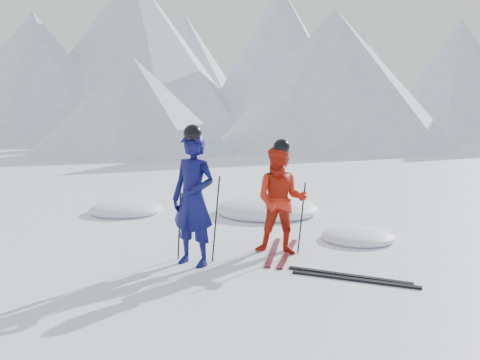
% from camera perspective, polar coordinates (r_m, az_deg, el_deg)
% --- Properties ---
extents(ground, '(160.00, 160.00, 0.00)m').
position_cam_1_polar(ground, '(7.95, 7.80, -8.73)').
color(ground, white).
rests_on(ground, ground).
extents(skier_blue, '(0.79, 0.60, 1.95)m').
position_cam_1_polar(skier_blue, '(7.39, -5.27, -2.17)').
color(skier_blue, '#0C0D48').
rests_on(skier_blue, ground).
extents(skier_red, '(0.92, 0.76, 1.71)m').
position_cam_1_polar(skier_red, '(8.00, 4.62, -2.30)').
color(skier_red, red).
rests_on(skier_red, ground).
extents(pole_blue_left, '(0.13, 0.09, 1.29)m').
position_cam_1_polar(pole_blue_left, '(7.71, -6.80, -4.25)').
color(pole_blue_left, black).
rests_on(pole_blue_left, ground).
extents(pole_blue_right, '(0.13, 0.08, 1.29)m').
position_cam_1_polar(pole_blue_right, '(7.58, -2.72, -4.41)').
color(pole_blue_right, black).
rests_on(pole_blue_right, ground).
extents(pole_red_left, '(0.12, 0.09, 1.14)m').
position_cam_1_polar(pole_red_left, '(8.36, 3.06, -3.85)').
color(pole_red_left, black).
rests_on(pole_red_left, ground).
extents(pole_red_right, '(0.12, 0.08, 1.14)m').
position_cam_1_polar(pole_red_right, '(8.12, 6.93, -4.23)').
color(pole_red_right, black).
rests_on(pole_red_right, ground).
extents(ski_worn_left, '(0.39, 1.69, 0.03)m').
position_cam_1_polar(ski_worn_left, '(8.21, 3.74, -8.05)').
color(ski_worn_left, black).
rests_on(ski_worn_left, ground).
extents(ski_worn_right, '(0.27, 1.70, 0.03)m').
position_cam_1_polar(ski_worn_right, '(8.15, 5.38, -8.18)').
color(ski_worn_right, black).
rests_on(ski_worn_right, ground).
extents(ski_loose_a, '(1.70, 0.26, 0.03)m').
position_cam_1_polar(ski_loose_a, '(7.19, 12.09, -10.44)').
color(ski_loose_a, black).
rests_on(ski_loose_a, ground).
extents(ski_loose_b, '(1.70, 0.20, 0.03)m').
position_cam_1_polar(ski_loose_b, '(7.03, 12.74, -10.85)').
color(ski_loose_b, black).
rests_on(ski_loose_b, ground).
extents(snow_lumps, '(9.70, 5.85, 0.50)m').
position_cam_1_polar(snow_lumps, '(10.72, 1.85, -4.49)').
color(snow_lumps, white).
rests_on(snow_lumps, ground).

